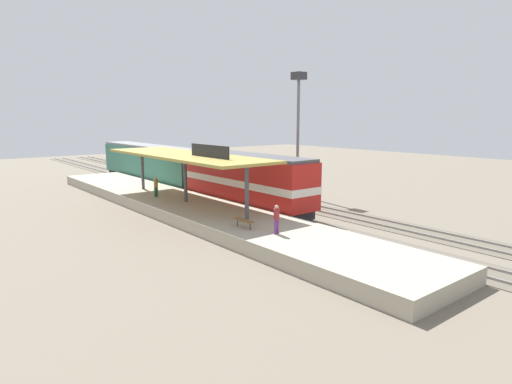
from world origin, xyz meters
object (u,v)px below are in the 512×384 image
(locomotive, at_px, (245,180))
(light_mast, at_px, (298,108))
(platform_bench, at_px, (244,221))
(person_waiting, at_px, (156,186))
(passenger_carriage_single, at_px, (150,163))
(person_walking, at_px, (277,218))

(locomotive, relative_size, light_mast, 1.23)
(platform_bench, bearing_deg, person_waiting, 87.80)
(passenger_carriage_single, height_order, person_waiting, passenger_carriage_single)
(locomotive, height_order, person_waiting, locomotive)
(passenger_carriage_single, bearing_deg, person_waiting, -113.20)
(locomotive, distance_m, person_walking, 11.47)
(platform_bench, height_order, person_walking, person_walking)
(platform_bench, xyz_separation_m, locomotive, (6.00, 7.77, 1.07))
(platform_bench, height_order, passenger_carriage_single, passenger_carriage_single)
(passenger_carriage_single, distance_m, person_walking, 28.62)
(passenger_carriage_single, bearing_deg, person_walking, -100.86)
(passenger_carriage_single, bearing_deg, platform_bench, -103.11)
(passenger_carriage_single, distance_m, person_waiting, 13.98)
(locomotive, relative_size, person_walking, 8.44)
(locomotive, xyz_separation_m, person_walking, (-5.39, -10.10, -0.56))
(person_waiting, bearing_deg, passenger_carriage_single, 66.80)
(platform_bench, xyz_separation_m, passenger_carriage_single, (6.00, 25.77, 0.97))
(person_walking, bearing_deg, platform_bench, 104.64)
(locomotive, bearing_deg, person_walking, -118.08)
(person_waiting, bearing_deg, locomotive, -43.15)
(locomotive, distance_m, person_waiting, 7.56)
(passenger_carriage_single, height_order, person_walking, passenger_carriage_single)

